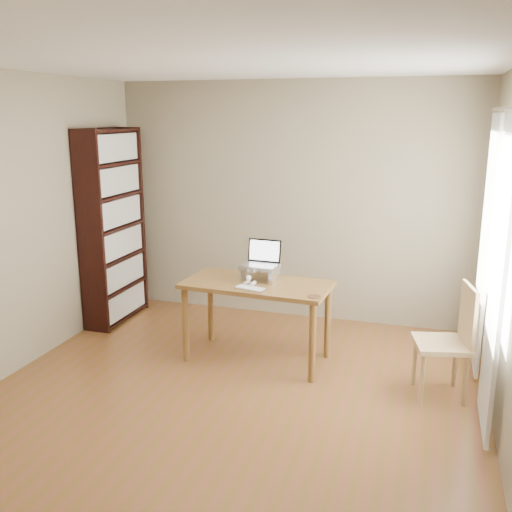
{
  "coord_description": "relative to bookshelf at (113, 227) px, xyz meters",
  "views": [
    {
      "loc": [
        1.45,
        -3.79,
        2.24
      ],
      "look_at": [
        -0.02,
        0.94,
        1.0
      ],
      "focal_mm": 40.0,
      "sensor_mm": 36.0,
      "label": 1
    }
  ],
  "objects": [
    {
      "name": "laptop",
      "position": [
        1.82,
        -0.46,
        -0.11
      ],
      "size": [
        0.33,
        0.28,
        0.23
      ],
      "rotation": [
        0.0,
        0.0,
        -0.06
      ],
      "color": "silver",
      "rests_on": "laptop_stand"
    },
    {
      "name": "curtains",
      "position": [
        3.75,
        -0.75,
        0.12
      ],
      "size": [
        0.03,
        1.9,
        2.25
      ],
      "color": "white",
      "rests_on": "ground"
    },
    {
      "name": "bookshelf",
      "position": [
        0.0,
        0.0,
        0.0
      ],
      "size": [
        0.3,
        0.9,
        2.1
      ],
      "color": "black",
      "rests_on": "ground"
    },
    {
      "name": "laptop_stand",
      "position": [
        1.82,
        -0.51,
        -0.22
      ],
      "size": [
        0.32,
        0.25,
        0.13
      ],
      "rotation": [
        0.0,
        0.0,
        -0.06
      ],
      "color": "silver",
      "rests_on": "desk"
    },
    {
      "name": "chair",
      "position": [
        3.52,
        -0.83,
        -0.54
      ],
      "size": [
        0.49,
        0.49,
        0.94
      ],
      "rotation": [
        0.0,
        0.0,
        0.22
      ],
      "color": "tan",
      "rests_on": "ground"
    },
    {
      "name": "cat",
      "position": [
        1.8,
        -0.48,
        -0.23
      ],
      "size": [
        0.25,
        0.49,
        0.16
      ],
      "rotation": [
        0.0,
        0.0,
        -0.11
      ],
      "color": "#4D423C",
      "rests_on": "desk"
    },
    {
      "name": "coaster",
      "position": [
        2.4,
        -0.85,
        -0.3
      ],
      "size": [
        0.11,
        0.11,
        0.01
      ],
      "primitive_type": "cylinder",
      "color": "#53311C",
      "rests_on": "desk"
    },
    {
      "name": "room",
      "position": [
        1.86,
        -1.54,
        0.25
      ],
      "size": [
        4.04,
        4.54,
        2.64
      ],
      "color": "brown",
      "rests_on": "ground"
    },
    {
      "name": "keyboard",
      "position": [
        1.83,
        -0.81,
        -0.29
      ],
      "size": [
        0.29,
        0.17,
        0.02
      ],
      "rotation": [
        0.0,
        0.0,
        -0.23
      ],
      "color": "silver",
      "rests_on": "desk"
    },
    {
      "name": "desk",
      "position": [
        1.82,
        -0.59,
        -0.4
      ],
      "size": [
        1.37,
        0.75,
        0.75
      ],
      "rotation": [
        0.0,
        0.0,
        -0.06
      ],
      "color": "brown",
      "rests_on": "ground"
    }
  ]
}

